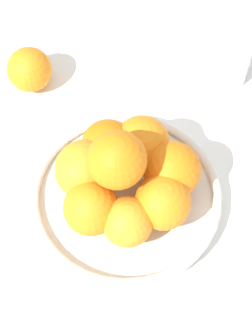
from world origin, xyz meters
TOP-DOWN VIEW (x-y plane):
  - ground_plane at (0.00, 0.00)m, footprint 4.00×4.00m
  - fruit_bowl at (0.00, 0.00)m, footprint 0.27×0.27m
  - orange_pile at (-0.00, 0.00)m, footprint 0.19×0.19m
  - stray_orange at (-0.24, 0.09)m, footprint 0.07×0.07m
  - drinking_glass at (-0.00, 0.28)m, footprint 0.07×0.07m

SIDE VIEW (x-z plane):
  - ground_plane at x=0.00m, z-range 0.00..0.00m
  - fruit_bowl at x=0.00m, z-range 0.00..0.03m
  - stray_orange at x=-0.24m, z-range 0.00..0.07m
  - drinking_glass at x=0.00m, z-range 0.00..0.13m
  - orange_pile at x=0.00m, z-range 0.01..0.14m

